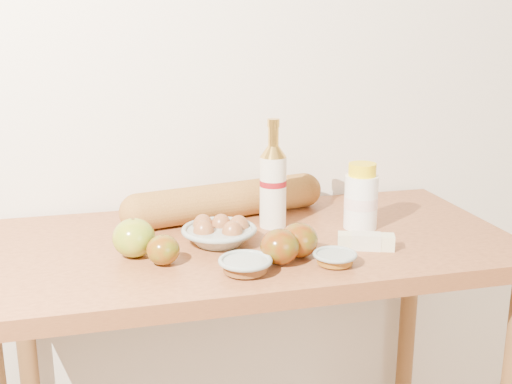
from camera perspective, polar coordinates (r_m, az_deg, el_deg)
back_wall at (r=1.73m, az=-3.02°, el=12.13°), size 3.50×0.02×2.60m
table at (r=1.54m, az=-0.28°, el=-8.50°), size 1.20×0.60×0.90m
bourbon_bottle at (r=1.54m, az=1.52°, el=0.75°), size 0.08×0.08×0.27m
cream_bottle at (r=1.56m, az=9.32°, el=-0.55°), size 0.10×0.10×0.16m
egg_bowl at (r=1.45m, az=-3.27°, el=-3.64°), size 0.22×0.22×0.06m
baguette at (r=1.63m, az=-2.68°, el=-0.76°), size 0.56×0.20×0.09m
apple_yellowgreen at (r=1.39m, az=-10.80°, el=-4.02°), size 0.11×0.11×0.08m
apple_redgreen_front at (r=1.34m, az=-8.26°, el=-5.11°), size 0.08×0.08×0.06m
apple_redgreen_right at (r=1.33m, az=2.13°, el=-4.88°), size 0.10×0.10×0.08m
sugar_bowl at (r=1.29m, az=-0.96°, el=-6.51°), size 0.12×0.12×0.03m
syrup_bowl at (r=1.34m, az=7.03°, el=-5.86°), size 0.10×0.10×0.03m
butter_stick at (r=1.44m, az=9.75°, el=-4.35°), size 0.13×0.08×0.04m
apple_extra at (r=1.37m, az=3.85°, el=-4.29°), size 0.10×0.10×0.08m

